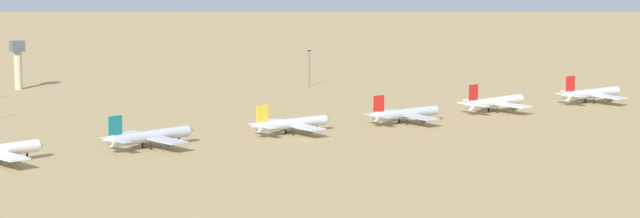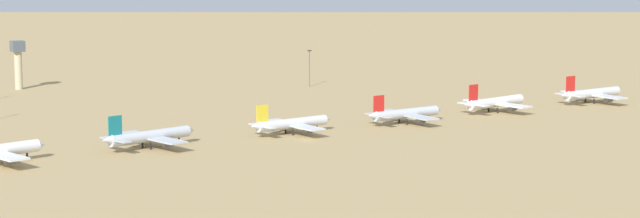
{
  "view_description": "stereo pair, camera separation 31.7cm",
  "coord_description": "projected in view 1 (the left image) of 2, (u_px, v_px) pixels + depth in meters",
  "views": [
    {
      "loc": [
        -180.56,
        -298.01,
        60.87
      ],
      "look_at": [
        17.32,
        19.69,
        6.0
      ],
      "focal_mm": 64.1,
      "sensor_mm": 36.0,
      "label": 1
    },
    {
      "loc": [
        -180.29,
        -298.18,
        60.87
      ],
      "look_at": [
        17.32,
        19.69,
        6.0
      ],
      "focal_mm": 64.1,
      "sensor_mm": 36.0,
      "label": 2
    }
  ],
  "objects": [
    {
      "name": "ground",
      "position": [
        306.0,
        140.0,
        353.56
      ],
      "size": [
        4000.0,
        4000.0,
        0.0
      ],
      "primitive_type": "plane",
      "color": "tan"
    },
    {
      "name": "parked_jet_teal_3",
      "position": [
        149.0,
        136.0,
        339.36
      ],
      "size": [
        33.08,
        28.28,
        10.98
      ],
      "rotation": [
        0.0,
        0.0,
        0.2
      ],
      "color": "silver",
      "rests_on": "ground"
    },
    {
      "name": "parked_jet_yellow_4",
      "position": [
        291.0,
        124.0,
        364.24
      ],
      "size": [
        31.5,
        26.6,
        10.4
      ],
      "rotation": [
        0.0,
        0.0,
        0.09
      ],
      "color": "silver",
      "rests_on": "ground"
    },
    {
      "name": "parked_jet_red_5",
      "position": [
        405.0,
        114.0,
        385.22
      ],
      "size": [
        31.8,
        26.73,
        10.51
      ],
      "rotation": [
        0.0,
        0.0,
        0.05
      ],
      "color": "silver",
      "rests_on": "ground"
    },
    {
      "name": "parked_jet_red_6",
      "position": [
        495.0,
        102.0,
        411.44
      ],
      "size": [
        33.18,
        28.25,
        10.98
      ],
      "rotation": [
        0.0,
        0.0,
        0.16
      ],
      "color": "white",
      "rests_on": "ground"
    },
    {
      "name": "parked_jet_red_7",
      "position": [
        591.0,
        94.0,
        434.61
      ],
      "size": [
        33.78,
        28.44,
        11.16
      ],
      "rotation": [
        0.0,
        0.0,
        0.06
      ],
      "color": "silver",
      "rests_on": "ground"
    },
    {
      "name": "control_tower",
      "position": [
        18.0,
        60.0,
        473.82
      ],
      "size": [
        5.2,
        5.2,
        20.29
      ],
      "color": "#C6B793",
      "rests_on": "ground"
    },
    {
      "name": "light_pole_east",
      "position": [
        309.0,
        66.0,
        483.24
      ],
      "size": [
        1.8,
        0.5,
        15.6
      ],
      "color": "#59595E",
      "rests_on": "ground"
    }
  ]
}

